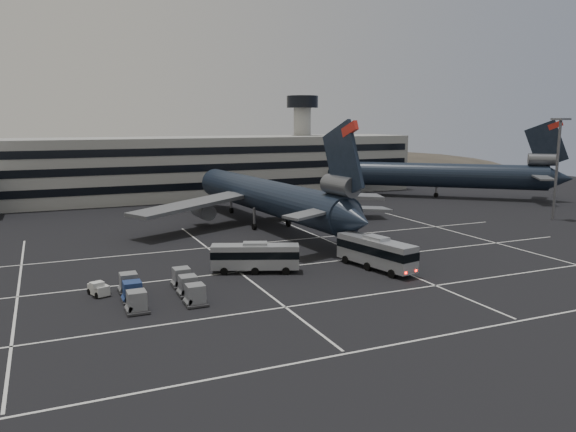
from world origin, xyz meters
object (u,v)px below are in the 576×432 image
(bus_near, at_px, (376,251))
(uld_cluster, at_px, (161,289))
(trijet_main, at_px, (267,196))
(bus_far, at_px, (255,256))

(bus_near, distance_m, uld_cluster, 26.29)
(trijet_main, bearing_deg, uld_cluster, -132.12)
(bus_near, xyz_separation_m, uld_cluster, (-26.24, -1.03, -1.22))
(bus_far, relative_size, uld_cluster, 1.12)
(trijet_main, bearing_deg, bus_far, -119.28)
(bus_near, xyz_separation_m, bus_far, (-13.99, 4.41, -0.22))
(trijet_main, xyz_separation_m, uld_cluster, (-24.27, -31.86, -4.24))
(trijet_main, bearing_deg, bus_near, -91.16)
(trijet_main, distance_m, uld_cluster, 40.28)
(bus_far, xyz_separation_m, uld_cluster, (-12.26, -5.45, -1.00))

